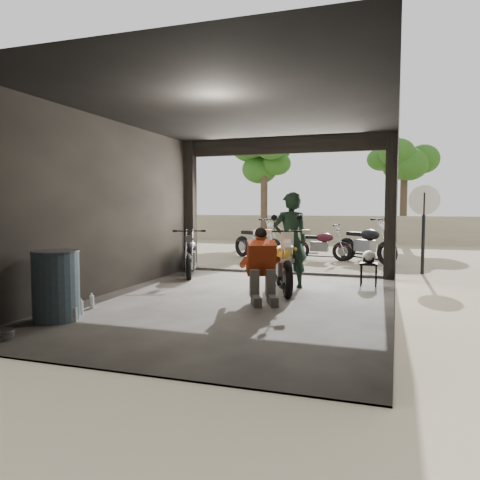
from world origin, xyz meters
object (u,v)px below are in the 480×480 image
Objects in this scene: outside_bike_b at (321,242)px; stool at (369,266)px; rider at (290,241)px; main_bike at (283,260)px; oil_drum at (56,286)px; outside_bike_a at (258,238)px; left_bike at (190,253)px; mechanic at (262,267)px; sign_post at (424,215)px; helmet at (369,257)px; outside_bike_c at (366,240)px.

stool is (1.62, -4.30, -0.14)m from outside_bike_b.
main_bike is at bearing 49.38° from rider.
oil_drum is at bearing -132.61° from stool.
outside_bike_a is 5.43m from stool.
stool is (4.00, -0.15, -0.14)m from left_bike.
mechanic is 0.58× the size of sign_post.
rider reaches higher than outside_bike_b.
helmet is (-0.00, 0.03, 0.20)m from stool.
outside_bike_c is 1.01× the size of rider.
outside_bike_c is 1.57× the size of mechanic.
sign_post reaches higher than outside_bike_c.
oil_drum is (-4.00, -4.37, -0.11)m from helmet.
outside_bike_a is 5.10m from sign_post.
outside_bike_b is at bearing 105.32° from helmet.
stool is 0.48× the size of oil_drum.
left_bike is 0.77× the size of sign_post.
helmet is (1.62, -4.28, 0.06)m from outside_bike_b.
mechanic reaches higher than outside_bike_b.
outside_bike_b is 4.60m from stool.
helmet is at bearing 31.41° from mechanic.
rider is at bearing -153.47° from outside_bike_c.
rider is at bearing -151.26° from stool.
rider reaches higher than oil_drum.
outside_bike_a is 1.93m from outside_bike_b.
rider is at bearing -155.79° from helmet.
left_bike reaches higher than stool.
rider reaches higher than main_bike.
helmet is (1.57, 2.33, -0.00)m from mechanic.
outside_bike_a is 8.48m from oil_drum.
mechanic is at bearing -112.93° from main_bike.
main_bike is at bearing -171.91° from outside_bike_b.
helmet is at bearing 47.58° from oil_drum.
helmet reaches higher than stool.
outside_bike_a reaches higher than mechanic.
stool is at bearing -91.82° from helmet.
oil_drum is at bearing 171.48° from outside_bike_b.
left_bike is 4.00m from helmet.
left_bike is at bearing 172.80° from helmet.
mechanic is (1.96, -6.43, -0.02)m from outside_bike_a.
rider is 3.95m from sign_post.
mechanic reaches higher than helmet.
mechanic is (-1.29, -6.34, -0.04)m from outside_bike_c.
mechanic is at bearing 55.59° from rider.
outside_bike_a is at bearing 130.63° from stool.
sign_post is (2.56, 2.97, 0.46)m from rider.
left_bike is 1.64× the size of oil_drum.
main_bike is 0.86× the size of sign_post.
helmet is at bearing 17.65° from main_bike.
outside_bike_a reaches higher than oil_drum.
helmet is 5.93m from oil_drum.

